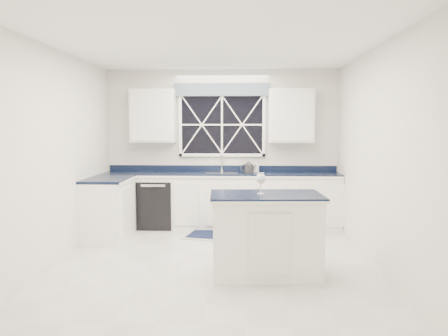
{
  "coord_description": "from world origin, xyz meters",
  "views": [
    {
      "loc": [
        0.36,
        -5.38,
        1.72
      ],
      "look_at": [
        0.11,
        0.4,
        1.17
      ],
      "focal_mm": 35.0,
      "sensor_mm": 36.0,
      "label": 1
    }
  ],
  "objects_px": {
    "dishwasher": "(157,203)",
    "soap_bottle": "(256,166)",
    "wine_glass": "(261,179)",
    "faucet": "(222,162)",
    "island": "(266,234)",
    "kettle": "(248,167)"
  },
  "relations": [
    {
      "from": "wine_glass",
      "to": "dishwasher",
      "type": "bearing_deg",
      "value": 125.24
    },
    {
      "from": "dishwasher",
      "to": "island",
      "type": "bearing_deg",
      "value": -53.85
    },
    {
      "from": "faucet",
      "to": "island",
      "type": "height_order",
      "value": "faucet"
    },
    {
      "from": "faucet",
      "to": "soap_bottle",
      "type": "relative_size",
      "value": 1.47
    },
    {
      "from": "island",
      "to": "wine_glass",
      "type": "xyz_separation_m",
      "value": [
        -0.06,
        0.01,
        0.64
      ]
    },
    {
      "from": "kettle",
      "to": "wine_glass",
      "type": "height_order",
      "value": "wine_glass"
    },
    {
      "from": "kettle",
      "to": "dishwasher",
      "type": "bearing_deg",
      "value": 172.37
    },
    {
      "from": "dishwasher",
      "to": "faucet",
      "type": "bearing_deg",
      "value": 10.02
    },
    {
      "from": "kettle",
      "to": "wine_glass",
      "type": "distance_m",
      "value": 2.42
    },
    {
      "from": "dishwasher",
      "to": "island",
      "type": "height_order",
      "value": "island"
    },
    {
      "from": "faucet",
      "to": "wine_glass",
      "type": "bearing_deg",
      "value": -77.45
    },
    {
      "from": "dishwasher",
      "to": "wine_glass",
      "type": "distance_m",
      "value": 2.98
    },
    {
      "from": "dishwasher",
      "to": "kettle",
      "type": "relative_size",
      "value": 2.94
    },
    {
      "from": "dishwasher",
      "to": "soap_bottle",
      "type": "bearing_deg",
      "value": 4.59
    },
    {
      "from": "dishwasher",
      "to": "soap_bottle",
      "type": "distance_m",
      "value": 1.81
    },
    {
      "from": "soap_bottle",
      "to": "faucet",
      "type": "bearing_deg",
      "value": 174.37
    },
    {
      "from": "dishwasher",
      "to": "kettle",
      "type": "height_order",
      "value": "kettle"
    },
    {
      "from": "island",
      "to": "dishwasher",
      "type": "bearing_deg",
      "value": 122.95
    },
    {
      "from": "faucet",
      "to": "island",
      "type": "xyz_separation_m",
      "value": [
        0.63,
        -2.56,
        -0.62
      ]
    },
    {
      "from": "kettle",
      "to": "soap_bottle",
      "type": "relative_size",
      "value": 1.35
    },
    {
      "from": "dishwasher",
      "to": "kettle",
      "type": "distance_m",
      "value": 1.68
    },
    {
      "from": "dishwasher",
      "to": "wine_glass",
      "type": "bearing_deg",
      "value": -54.76
    }
  ]
}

